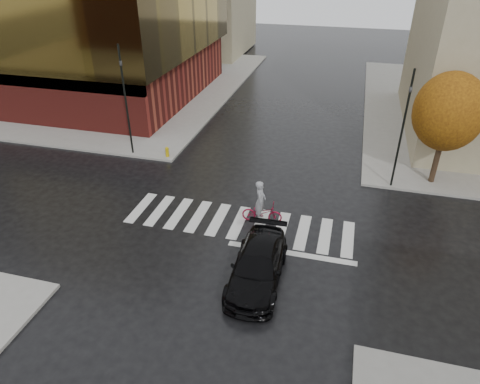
{
  "coord_description": "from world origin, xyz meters",
  "views": [
    {
      "loc": [
        4.72,
        -16.99,
        12.54
      ],
      "look_at": [
        0.14,
        0.22,
        2.0
      ],
      "focal_mm": 32.0,
      "sensor_mm": 36.0,
      "label": 1
    }
  ],
  "objects_px": {
    "traffic_light_nw": "(125,95)",
    "fire_hydrant": "(167,151)",
    "cyclist": "(261,208)",
    "traffic_light_ne": "(403,124)",
    "sedan": "(258,266)"
  },
  "relations": [
    {
      "from": "traffic_light_nw",
      "to": "fire_hydrant",
      "type": "height_order",
      "value": "traffic_light_nw"
    },
    {
      "from": "traffic_light_nw",
      "to": "fire_hydrant",
      "type": "bearing_deg",
      "value": 71.56
    },
    {
      "from": "traffic_light_ne",
      "to": "fire_hydrant",
      "type": "xyz_separation_m",
      "value": [
        -14.18,
        0.2,
        -3.43
      ]
    },
    {
      "from": "cyclist",
      "to": "traffic_light_ne",
      "type": "bearing_deg",
      "value": -55.19
    },
    {
      "from": "traffic_light_nw",
      "to": "fire_hydrant",
      "type": "distance_m",
      "value": 4.41
    },
    {
      "from": "cyclist",
      "to": "sedan",
      "type": "bearing_deg",
      "value": -174.11
    },
    {
      "from": "traffic_light_nw",
      "to": "cyclist",
      "type": "bearing_deg",
      "value": 41.87
    },
    {
      "from": "traffic_light_ne",
      "to": "fire_hydrant",
      "type": "height_order",
      "value": "traffic_light_ne"
    },
    {
      "from": "traffic_light_nw",
      "to": "fire_hydrant",
      "type": "xyz_separation_m",
      "value": [
        2.5,
        0.03,
        -3.63
      ]
    },
    {
      "from": "cyclist",
      "to": "fire_hydrant",
      "type": "relative_size",
      "value": 3.4
    },
    {
      "from": "cyclist",
      "to": "traffic_light_nw",
      "type": "height_order",
      "value": "traffic_light_nw"
    },
    {
      "from": "sedan",
      "to": "traffic_light_ne",
      "type": "xyz_separation_m",
      "value": [
        5.8,
        9.71,
        3.21
      ]
    },
    {
      "from": "sedan",
      "to": "traffic_light_ne",
      "type": "height_order",
      "value": "traffic_light_ne"
    },
    {
      "from": "sedan",
      "to": "fire_hydrant",
      "type": "relative_size",
      "value": 7.47
    },
    {
      "from": "sedan",
      "to": "traffic_light_ne",
      "type": "bearing_deg",
      "value": 57.6
    }
  ]
}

